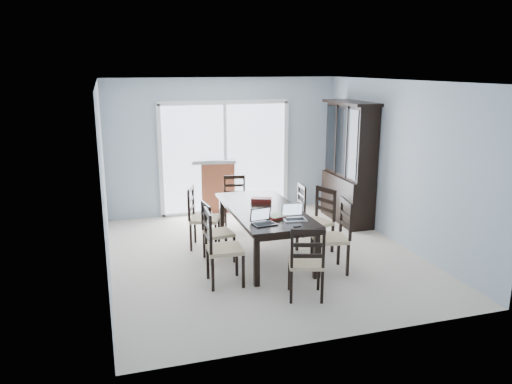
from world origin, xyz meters
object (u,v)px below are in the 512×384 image
dining_table (264,213)px  laptop_dark (264,221)px  chair_right_far (296,205)px  cell_phone (297,226)px  chair_left_near (217,240)px  chair_end_far (235,195)px  game_box (261,200)px  china_hutch (349,164)px  chair_left_far (198,210)px  chair_right_near (337,228)px  chair_end_near (307,256)px  chair_right_mid (320,213)px  chair_left_mid (213,226)px  laptop_silver (295,216)px  hot_tub (184,178)px

dining_table → laptop_dark: size_ratio=6.73×
chair_right_far → cell_phone: size_ratio=10.40×
chair_left_near → chair_end_far: bearing=162.7°
chair_end_far → cell_phone: 2.60m
game_box → laptop_dark: bearing=-105.4°
china_hutch → chair_right_far: 1.41m
chair_left_far → chair_right_near: (1.67, -1.50, 0.02)m
chair_right_near → chair_left_far: bearing=55.9°
chair_right_far → chair_end_near: size_ratio=0.92×
chair_left_near → chair_end_near: bearing=53.0°
chair_end_far → china_hutch: bearing=-178.7°
chair_right_mid → chair_end_near: size_ratio=1.03×
chair_left_mid → chair_right_near: size_ratio=0.87×
chair_left_far → chair_right_mid: bearing=88.6°
chair_left_near → chair_right_near: chair_right_near is taller
chair_left_far → chair_right_far: size_ratio=1.13×
chair_right_near → chair_right_far: chair_right_near is taller
chair_left_far → chair_right_near: bearing=67.7°
chair_left_mid → laptop_silver: chair_left_mid is taller
chair_left_near → chair_end_far: (0.86, 2.42, -0.08)m
chair_right_mid → laptop_silver: 0.97m
laptop_dark → hot_tub: bearing=87.8°
chair_end_near → cell_phone: size_ratio=11.29×
chair_left_near → chair_left_far: size_ratio=1.03×
chair_end_near → laptop_silver: (0.18, 0.88, 0.22)m
chair_end_near → laptop_dark: size_ratio=3.37×
chair_right_near → chair_left_near: bearing=96.4°
chair_right_far → chair_end_far: bearing=48.2°
chair_right_far → laptop_silver: bearing=161.7°
hot_tub → chair_left_far: bearing=-94.2°
chair_left_far → cell_phone: size_ratio=11.75×
chair_right_mid → hot_tub: (-1.57, 3.40, -0.08)m
laptop_dark → cell_phone: laptop_dark is taller
cell_phone → game_box: size_ratio=0.32×
laptop_dark → cell_phone: bearing=-36.7°
dining_table → chair_end_near: (0.04, -1.56, -0.09)m
dining_table → hot_tub: size_ratio=0.97×
china_hutch → cell_phone: 2.92m
chair_right_far → chair_left_mid: bearing=119.0°
chair_right_near → dining_table: bearing=51.6°
chair_right_far → laptop_dark: bearing=149.2°
dining_table → chair_right_near: bearing=-46.2°
chair_right_far → laptop_silver: 1.58m
laptop_silver → cell_phone: laptop_silver is taller
chair_right_mid → chair_left_mid: bearing=69.0°
chair_left_far → game_box: 1.01m
chair_end_near → chair_right_near: bearing=60.9°
chair_right_mid → chair_right_far: bearing=-13.0°
laptop_silver → laptop_dark: bearing=-164.5°
chair_right_mid → hot_tub: chair_right_mid is taller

